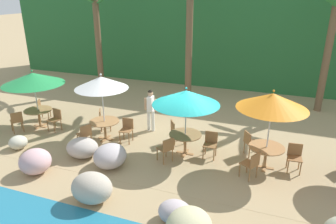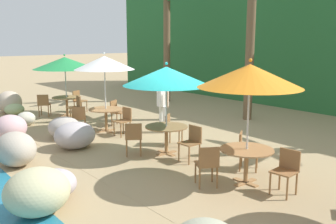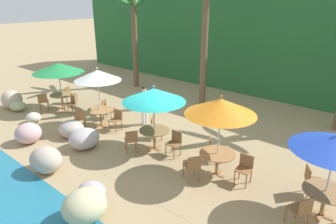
# 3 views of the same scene
# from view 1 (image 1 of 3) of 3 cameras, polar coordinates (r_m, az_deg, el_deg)

# --- Properties ---
(ground_plane) EXTENTS (120.00, 120.00, 0.00)m
(ground_plane) POSITION_cam_1_polar(r_m,az_deg,el_deg) (11.19, 3.02, -6.73)
(ground_plane) COLOR tan
(terrace_deck) EXTENTS (18.00, 5.20, 0.01)m
(terrace_deck) POSITION_cam_1_polar(r_m,az_deg,el_deg) (11.19, 3.02, -6.71)
(terrace_deck) COLOR tan
(terrace_deck) RESTS_ON ground
(foliage_backdrop) EXTENTS (28.00, 2.40, 6.00)m
(foliage_backdrop) POSITION_cam_1_polar(r_m,az_deg,el_deg) (18.82, 11.68, 13.94)
(foliage_backdrop) COLOR #286633
(foliage_backdrop) RESTS_ON ground
(rock_seawall) EXTENTS (16.73, 3.53, 0.90)m
(rock_seawall) POSITION_cam_1_polar(r_m,az_deg,el_deg) (8.85, -3.76, -12.19)
(rock_seawall) COLOR #C4BE8F
(rock_seawall) RESTS_ON ground
(umbrella_green) EXTENTS (2.37, 2.37, 2.38)m
(umbrella_green) POSITION_cam_1_polar(r_m,az_deg,el_deg) (13.35, -23.33, 5.61)
(umbrella_green) COLOR silver
(umbrella_green) RESTS_ON ground
(dining_table_green) EXTENTS (1.10, 1.10, 0.74)m
(dining_table_green) POSITION_cam_1_polar(r_m,az_deg,el_deg) (13.76, -22.48, -0.11)
(dining_table_green) COLOR #A37547
(dining_table_green) RESTS_ON ground
(chair_green_seaward) EXTENTS (0.48, 0.48, 0.87)m
(chair_green_seaward) POSITION_cam_1_polar(r_m,az_deg,el_deg) (13.22, -19.77, -1.04)
(chair_green_seaward) COLOR olive
(chair_green_seaward) RESTS_ON ground
(chair_green_inland) EXTENTS (0.57, 0.57, 0.87)m
(chair_green_inland) POSITION_cam_1_polar(r_m,az_deg,el_deg) (14.58, -21.92, 0.71)
(chair_green_inland) COLOR olive
(chair_green_inland) RESTS_ON ground
(chair_green_left) EXTENTS (0.59, 0.59, 0.87)m
(chair_green_left) POSITION_cam_1_polar(r_m,az_deg,el_deg) (13.58, -25.79, -1.37)
(chair_green_left) COLOR olive
(chair_green_left) RESTS_ON ground
(umbrella_white) EXTENTS (1.90, 1.90, 2.54)m
(umbrella_white) POSITION_cam_1_polar(r_m,az_deg,el_deg) (11.34, -12.03, 5.25)
(umbrella_white) COLOR silver
(umbrella_white) RESTS_ON ground
(dining_table_white) EXTENTS (1.10, 1.10, 0.74)m
(dining_table_white) POSITION_cam_1_polar(r_m,az_deg,el_deg) (11.87, -11.45, -2.17)
(dining_table_white) COLOR #A37547
(dining_table_white) RESTS_ON ground
(chair_white_seaward) EXTENTS (0.45, 0.46, 0.87)m
(chair_white_seaward) POSITION_cam_1_polar(r_m,az_deg,el_deg) (11.64, -7.47, -2.93)
(chair_white_seaward) COLOR olive
(chair_white_seaward) RESTS_ON ground
(chair_white_inland) EXTENTS (0.58, 0.58, 0.87)m
(chair_white_inland) POSITION_cam_1_polar(r_m,az_deg,el_deg) (12.70, -11.71, -1.11)
(chair_white_inland) COLOR olive
(chair_white_inland) RESTS_ON ground
(chair_white_left) EXTENTS (0.58, 0.57, 0.87)m
(chair_white_left) POSITION_cam_1_polar(r_m,az_deg,el_deg) (11.48, -14.84, -3.84)
(chair_white_left) COLOR olive
(chair_white_left) RESTS_ON ground
(umbrella_teal) EXTENTS (2.21, 2.21, 2.38)m
(umbrella_teal) POSITION_cam_1_polar(r_m,az_deg,el_deg) (10.08, 3.31, 2.65)
(umbrella_teal) COLOR silver
(umbrella_teal) RESTS_ON ground
(dining_table_teal) EXTENTS (1.10, 1.10, 0.74)m
(dining_table_teal) POSITION_cam_1_polar(r_m,az_deg,el_deg) (10.62, 3.15, -4.63)
(dining_table_teal) COLOR #A37547
(dining_table_teal) RESTS_ON ground
(chair_teal_seaward) EXTENTS (0.43, 0.44, 0.87)m
(chair_teal_seaward) POSITION_cam_1_polar(r_m,az_deg,el_deg) (10.58, 7.73, -5.53)
(chair_teal_seaward) COLOR olive
(chair_teal_seaward) RESTS_ON ground
(chair_teal_inland) EXTENTS (0.59, 0.59, 0.87)m
(chair_teal_inland) POSITION_cam_1_polar(r_m,az_deg,el_deg) (11.37, 1.38, -3.35)
(chair_teal_inland) COLOR olive
(chair_teal_inland) RESTS_ON ground
(chair_teal_left) EXTENTS (0.59, 0.59, 0.87)m
(chair_teal_left) POSITION_cam_1_polar(r_m,az_deg,el_deg) (10.14, -0.30, -6.56)
(chair_teal_left) COLOR olive
(chair_teal_left) RESTS_ON ground
(umbrella_orange) EXTENTS (2.08, 2.08, 2.58)m
(umbrella_orange) POSITION_cam_1_polar(r_m,az_deg,el_deg) (9.62, 18.46, 1.90)
(umbrella_orange) COLOR silver
(umbrella_orange) RESTS_ON ground
(dining_table_orange) EXTENTS (1.10, 1.10, 0.74)m
(dining_table_orange) POSITION_cam_1_polar(r_m,az_deg,el_deg) (10.24, 17.42, -6.68)
(dining_table_orange) COLOR #A37547
(dining_table_orange) RESTS_ON ground
(chair_orange_seaward) EXTENTS (0.46, 0.46, 0.87)m
(chair_orange_seaward) POSITION_cam_1_polar(r_m,az_deg,el_deg) (10.45, 22.02, -7.34)
(chair_orange_seaward) COLOR olive
(chair_orange_seaward) RESTS_ON ground
(chair_orange_inland) EXTENTS (0.59, 0.59, 0.87)m
(chair_orange_inland) POSITION_cam_1_polar(r_m,az_deg,el_deg) (10.89, 14.66, -5.26)
(chair_orange_inland) COLOR olive
(chair_orange_inland) RESTS_ON ground
(chair_orange_left) EXTENTS (0.58, 0.58, 0.87)m
(chair_orange_left) POSITION_cam_1_polar(r_m,az_deg,el_deg) (9.61, 14.95, -9.02)
(chair_orange_left) COLOR olive
(chair_orange_left) RESTS_ON ground
(palm_tree_nearest) EXTENTS (2.86, 2.66, 5.36)m
(palm_tree_nearest) POSITION_cam_1_polar(r_m,az_deg,el_deg) (17.28, -12.81, 15.26)
(palm_tree_nearest) COLOR brown
(palm_tree_nearest) RESTS_ON ground
(palm_tree_second) EXTENTS (3.23, 3.22, 6.11)m
(palm_tree_second) POSITION_cam_1_polar(r_m,az_deg,el_deg) (14.86, 3.95, 17.17)
(palm_tree_second) COLOR brown
(palm_tree_second) RESTS_ON ground
(palm_tree_third) EXTENTS (3.22, 3.01, 5.44)m
(palm_tree_third) POSITION_cam_1_polar(r_m,az_deg,el_deg) (15.47, 27.58, 13.16)
(palm_tree_third) COLOR brown
(palm_tree_third) RESTS_ON ground
(waiter_in_white) EXTENTS (0.52, 0.35, 1.70)m
(waiter_in_white) POSITION_cam_1_polar(r_m,az_deg,el_deg) (12.23, -3.17, 0.84)
(waiter_in_white) COLOR white
(waiter_in_white) RESTS_ON ground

